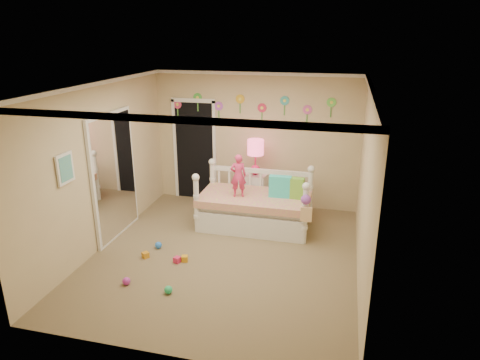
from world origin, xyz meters
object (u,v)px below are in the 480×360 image
(daybed, at_px, (255,198))
(child, at_px, (238,176))
(nightstand, at_px, (255,192))
(table_lamp, at_px, (256,152))

(daybed, height_order, child, child)
(daybed, height_order, nightstand, daybed)
(daybed, height_order, table_lamp, table_lamp)
(nightstand, bearing_deg, table_lamp, -172.36)
(daybed, relative_size, table_lamp, 2.88)
(child, relative_size, table_lamp, 1.12)
(daybed, bearing_deg, child, -155.47)
(daybed, bearing_deg, nightstand, 101.50)
(nightstand, relative_size, table_lamp, 1.07)
(daybed, relative_size, nightstand, 2.69)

